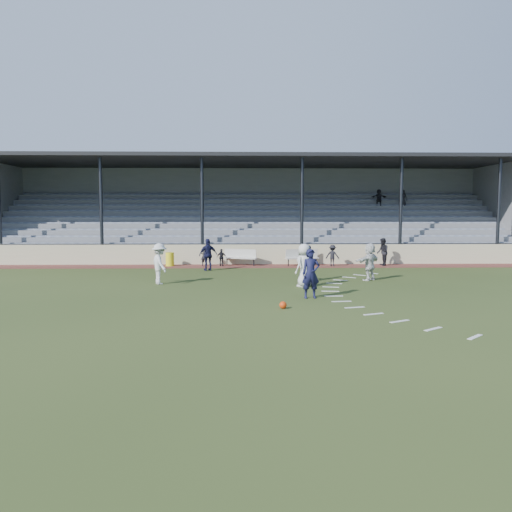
{
  "coord_description": "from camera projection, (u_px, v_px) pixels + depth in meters",
  "views": [
    {
      "loc": [
        -0.53,
        -18.38,
        3.13
      ],
      "look_at": [
        0.0,
        2.5,
        1.3
      ],
      "focal_mm": 35.0,
      "sensor_mm": 36.0,
      "label": 1
    }
  ],
  "objects": [
    {
      "name": "player_navy_lead",
      "position": [
        311.0,
        274.0,
        18.16
      ],
      "size": [
        0.7,
        0.5,
        1.81
      ],
      "primitive_type": "imported",
      "rotation": [
        0.0,
        0.0,
        0.11
      ],
      "color": "#131435",
      "rests_on": "ground"
    },
    {
      "name": "cinder_track",
      "position": [
        253.0,
        266.0,
        29.05
      ],
      "size": [
        34.0,
        2.0,
        0.02
      ],
      "primitive_type": "cube",
      "color": "#5B2A24",
      "rests_on": "ground"
    },
    {
      "name": "football",
      "position": [
        283.0,
        305.0,
        16.23
      ],
      "size": [
        0.24,
        0.24,
        0.24
      ],
      "primitive_type": "sphere",
      "color": "red",
      "rests_on": "ground"
    },
    {
      "name": "sub_left_far",
      "position": [
        222.0,
        257.0,
        28.94
      ],
      "size": [
        0.61,
        0.32,
        1.0
      ],
      "primitive_type": "imported",
      "rotation": [
        0.0,
        0.0,
        3.01
      ],
      "color": "black",
      "rests_on": "cinder_track"
    },
    {
      "name": "sub_left_near",
      "position": [
        204.0,
        256.0,
        29.0
      ],
      "size": [
        0.47,
        0.35,
        1.15
      ],
      "primitive_type": "imported",
      "rotation": [
        0.0,
        0.0,
        2.94
      ],
      "color": "black",
      "rests_on": "cinder_track"
    },
    {
      "name": "bench_left",
      "position": [
        240.0,
        256.0,
        29.38
      ],
      "size": [
        2.01,
        1.16,
        0.95
      ],
      "rotation": [
        0.0,
        0.0,
        -0.37
      ],
      "color": "beige",
      "rests_on": "cinder_track"
    },
    {
      "name": "trash_bin",
      "position": [
        170.0,
        259.0,
        29.01
      ],
      "size": [
        0.49,
        0.49,
        0.79
      ],
      "primitive_type": "cylinder",
      "color": "yellow",
      "rests_on": "cinder_track"
    },
    {
      "name": "bench_right",
      "position": [
        302.0,
        256.0,
        29.35
      ],
      "size": [
        2.03,
        0.97,
        0.95
      ],
      "rotation": [
        0.0,
        0.0,
        0.26
      ],
      "color": "beige",
      "rests_on": "cinder_track"
    },
    {
      "name": "player_navy_wing",
      "position": [
        208.0,
        255.0,
        26.83
      ],
      "size": [
        1.09,
        0.76,
        1.72
      ],
      "primitive_type": "imported",
      "rotation": [
        0.0,
        0.0,
        3.52
      ],
      "color": "#131435",
      "rests_on": "ground"
    },
    {
      "name": "player_white_lead",
      "position": [
        304.0,
        265.0,
        20.96
      ],
      "size": [
        1.04,
        1.03,
        1.82
      ],
      "primitive_type": "imported",
      "rotation": [
        0.0,
        0.0,
        3.9
      ],
      "color": "silver",
      "rests_on": "ground"
    },
    {
      "name": "sub_right",
      "position": [
        332.0,
        255.0,
        29.0
      ],
      "size": [
        0.9,
        0.71,
        1.23
      ],
      "primitive_type": "imported",
      "rotation": [
        0.0,
        0.0,
        2.78
      ],
      "color": "black",
      "rests_on": "cinder_track"
    },
    {
      "name": "official",
      "position": [
        383.0,
        252.0,
        29.14
      ],
      "size": [
        0.64,
        0.81,
        1.62
      ],
      "primitive_type": "imported",
      "rotation": [
        0.0,
        0.0,
        4.68
      ],
      "color": "black",
      "rests_on": "cinder_track"
    },
    {
      "name": "player_navy_mid",
      "position": [
        306.0,
        263.0,
        22.69
      ],
      "size": [
        0.96,
        0.85,
        1.66
      ],
      "primitive_type": "imported",
      "rotation": [
        0.0,
        0.0,
        2.82
      ],
      "color": "#131435",
      "rests_on": "ground"
    },
    {
      "name": "penalty_arc",
      "position": [
        367.0,
        296.0,
        18.7
      ],
      "size": [
        3.89,
        14.63,
        0.01
      ],
      "color": "silver",
      "rests_on": "ground"
    },
    {
      "name": "retaining_wall",
      "position": [
        252.0,
        254.0,
        30.04
      ],
      "size": [
        34.0,
        0.18,
        1.2
      ],
      "primitive_type": "cube",
      "color": "beige",
      "rests_on": "ground"
    },
    {
      "name": "player_white_back",
      "position": [
        370.0,
        262.0,
        22.97
      ],
      "size": [
        1.55,
        1.42,
        1.72
      ],
      "primitive_type": "imported",
      "rotation": [
        0.0,
        0.0,
        3.85
      ],
      "color": "silver",
      "rests_on": "ground"
    },
    {
      "name": "player_white_wing",
      "position": [
        160.0,
        264.0,
        21.75
      ],
      "size": [
        1.14,
        1.33,
        1.78
      ],
      "primitive_type": "imported",
      "rotation": [
        0.0,
        0.0,
        2.08
      ],
      "color": "silver",
      "rests_on": "ground"
    },
    {
      "name": "grandstand",
      "position": [
        251.0,
        226.0,
        34.6
      ],
      "size": [
        34.6,
        9.0,
        6.61
      ],
      "color": "gray",
      "rests_on": "ground"
    },
    {
      "name": "ground",
      "position": [
        258.0,
        296.0,
        18.59
      ],
      "size": [
        90.0,
        90.0,
        0.0
      ],
      "primitive_type": "plane",
      "color": "#2E3C18",
      "rests_on": "ground"
    }
  ]
}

